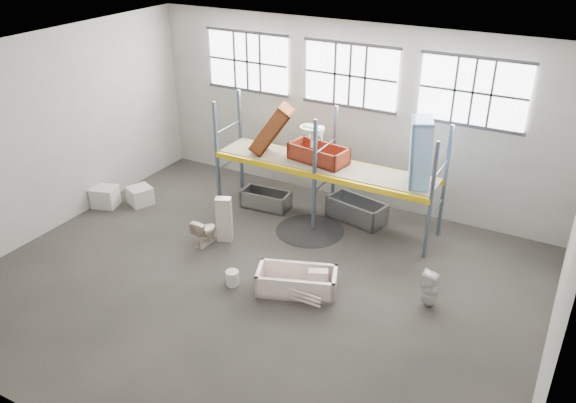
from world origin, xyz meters
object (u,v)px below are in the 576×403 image
Objects in this scene: bathtub_beige at (297,281)px; bucket at (232,278)px; carton_near at (105,197)px; blue_tub_upright at (420,154)px; toilet_beige at (205,231)px; toilet_white at (431,289)px; steel_tub_right at (356,210)px; rust_tub_flat at (318,154)px; steel_tub_left at (266,200)px; cistern_tall at (224,219)px.

bathtub_beige reaches higher than bucket.
bucket is 5.49m from carton_near.
blue_tub_upright is at bearing 15.42° from carton_near.
toilet_beige is 1.98m from bucket.
toilet_white is at bearing -0.72° from carton_near.
blue_tub_upright is (1.55, 3.27, 2.14)m from bathtub_beige.
rust_tub_flat reaches higher than steel_tub_right.
steel_tub_right is at bearing 71.61° from bathtub_beige.
steel_tub_left is 3.87× the size of bucket.
cistern_tall is (0.34, 0.38, 0.24)m from toilet_beige.
toilet_beige is at bearing -98.12° from steel_tub_left.
carton_near is (-5.28, 1.49, 0.11)m from bucket.
steel_tub_left is at bearing 65.26° from cistern_tall.
steel_tub_right is 4.54× the size of bucket.
bucket is at bearing -127.97° from blue_tub_upright.
toilet_beige is at bearing 146.97° from bathtub_beige.
toilet_white is (5.68, 0.20, 0.06)m from toilet_beige.
bathtub_beige is 2.85m from cistern_tall.
blue_tub_upright is at bearing -154.27° from toilet_white.
toilet_beige is 0.45× the size of rust_tub_flat.
blue_tub_upright is (4.51, 2.59, 2.04)m from toilet_beige.
toilet_beige reaches higher than steel_tub_left.
blue_tub_upright is at bearing -146.69° from toilet_beige.
carton_near reaches higher than steel_tub_left.
toilet_white is 3.31m from blue_tub_upright.
bucket is (-1.27, -4.13, -0.11)m from steel_tub_right.
toilet_beige reaches higher than bucket.
cistern_tall is at bearing 137.91° from bathtub_beige.
bathtub_beige is 2.48× the size of toilet_beige.
toilet_beige is 2.03× the size of bucket.
rust_tub_flat is 4.21m from bucket.
bathtub_beige is 1.47× the size of cistern_tall.
rust_tub_flat is (1.47, 2.32, 1.23)m from cistern_tall.
toilet_beige is at bearing -133.92° from steel_tub_right.
carton_near reaches higher than bucket.
cistern_tall is 5.06m from blue_tub_upright.
toilet_beige is 0.52× the size of steel_tub_left.
rust_tub_flat is at bearing 23.44° from carton_near.
steel_tub_left is at bearing 27.40° from carton_near.
steel_tub_right is (2.51, 0.55, 0.04)m from steel_tub_left.
cistern_tall is 3.01m from rust_tub_flat.
steel_tub_right is at bearing -134.70° from toilet_white.
cistern_tall is 1.44× the size of toilet_white.
cistern_tall is 4.04m from carton_near.
rust_tub_flat is 0.91× the size of blue_tub_upright.
steel_tub_left is 0.79× the size of blue_tub_upright.
bathtub_beige is 4.05m from steel_tub_left.
bucket is at bearing 179.31° from bathtub_beige.
cistern_tall is 5.35m from toilet_white.
rust_tub_flat reaches higher than steel_tub_left.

